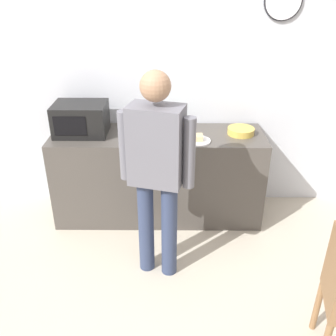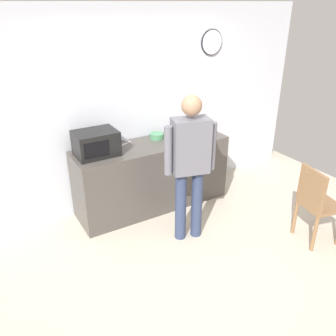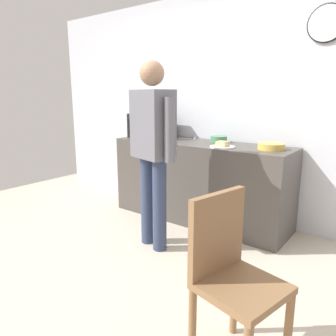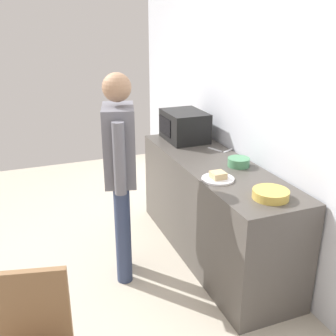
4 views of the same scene
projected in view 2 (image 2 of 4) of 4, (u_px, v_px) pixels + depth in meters
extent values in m
plane|color=beige|center=(200.00, 254.00, 3.99)|extent=(6.00, 6.00, 0.00)
cube|color=silver|center=(135.00, 109.00, 4.67)|extent=(5.40, 0.10, 2.60)
cylinder|color=white|center=(212.00, 42.00, 4.83)|extent=(0.32, 0.03, 0.32)
cylinder|color=black|center=(212.00, 42.00, 4.83)|extent=(0.35, 0.02, 0.35)
cube|color=#4C4742|center=(152.00, 175.00, 4.76)|extent=(2.08, 0.62, 0.92)
cube|color=black|center=(96.00, 143.00, 4.18)|extent=(0.50, 0.38, 0.30)
cube|color=black|center=(97.00, 149.00, 4.00)|extent=(0.30, 0.01, 0.18)
cylinder|color=white|center=(182.00, 142.00, 4.60)|extent=(0.26, 0.26, 0.01)
cube|color=#D1B580|center=(182.00, 140.00, 4.59)|extent=(0.11, 0.11, 0.05)
cylinder|color=#4C8E60|center=(157.00, 136.00, 4.73)|extent=(0.19, 0.19, 0.07)
cylinder|color=gold|center=(202.00, 131.00, 4.94)|extent=(0.26, 0.26, 0.06)
cube|color=silver|center=(126.00, 141.00, 4.66)|extent=(0.09, 0.16, 0.01)
cube|color=silver|center=(124.00, 144.00, 4.54)|extent=(0.17, 0.08, 0.01)
cylinder|color=navy|center=(197.00, 204.00, 4.13)|extent=(0.13, 0.13, 0.88)
cylinder|color=navy|center=(181.00, 206.00, 4.08)|extent=(0.13, 0.13, 0.88)
cube|color=slate|center=(190.00, 146.00, 3.79)|extent=(0.45, 0.34, 0.61)
cylinder|color=slate|center=(212.00, 146.00, 3.86)|extent=(0.09, 0.09, 0.55)
cylinder|color=slate|center=(168.00, 151.00, 3.74)|extent=(0.09, 0.09, 0.55)
sphere|color=#A37A5B|center=(192.00, 106.00, 3.60)|extent=(0.22, 0.22, 0.22)
cylinder|color=olive|center=(319.00, 212.00, 4.35)|extent=(0.04, 0.04, 0.45)
cylinder|color=olive|center=(314.00, 234.00, 3.95)|extent=(0.04, 0.04, 0.45)
cylinder|color=olive|center=(295.00, 217.00, 4.26)|extent=(0.04, 0.04, 0.45)
cube|color=olive|center=(321.00, 205.00, 4.05)|extent=(0.48, 0.48, 0.04)
cube|color=olive|center=(312.00, 189.00, 3.89)|extent=(0.13, 0.40, 0.45)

